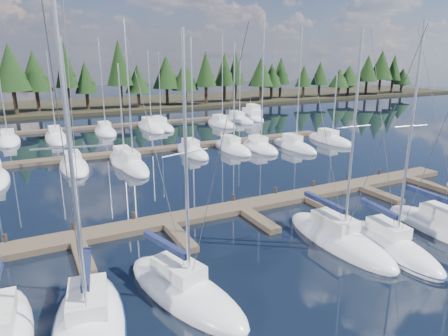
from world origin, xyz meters
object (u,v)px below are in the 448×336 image
front_sailboat_1 (89,325)px  main_dock (244,210)px  front_sailboat_4 (391,246)px  front_sailboat_2 (184,290)px  front_sailboat_3 (338,239)px  motor_yacht_right (252,116)px

front_sailboat_1 → main_dock: bearing=34.6°
front_sailboat_4 → front_sailboat_2: bearing=174.3°
main_dock → front_sailboat_1: bearing=-145.4°
front_sailboat_1 → front_sailboat_3: front_sailboat_1 is taller
front_sailboat_2 → front_sailboat_3: size_ratio=0.98×
main_dock → front_sailboat_3: front_sailboat_3 is taller
front_sailboat_4 → main_dock: bearing=117.5°
main_dock → front_sailboat_1: front_sailboat_1 is taller
front_sailboat_2 → front_sailboat_4: (12.99, -1.30, 0.01)m
front_sailboat_1 → front_sailboat_2: front_sailboat_1 is taller
main_dock → front_sailboat_1: (-12.67, -8.73, 0.08)m
front_sailboat_3 → motor_yacht_right: bearing=65.1°
motor_yacht_right → main_dock: bearing=-121.7°
main_dock → front_sailboat_2: bearing=-134.8°
front_sailboat_1 → motor_yacht_right: front_sailboat_1 is taller
front_sailboat_1 → front_sailboat_2: (4.59, 0.60, -0.00)m
front_sailboat_2 → motor_yacht_right: bearing=55.7°
front_sailboat_1 → front_sailboat_4: front_sailboat_1 is taller
main_dock → motor_yacht_right: size_ratio=4.70×
main_dock → motor_yacht_right: motor_yacht_right is taller
front_sailboat_2 → front_sailboat_3: 10.92m
main_dock → motor_yacht_right: (24.62, 39.84, 0.29)m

